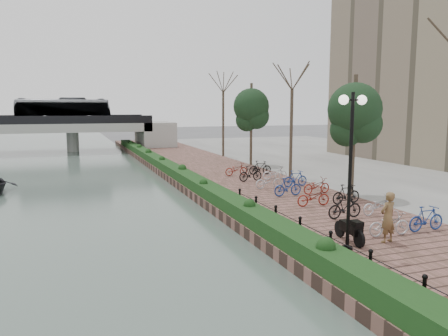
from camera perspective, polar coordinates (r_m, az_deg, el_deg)
name	(u,v)px	position (r m, az deg, el deg)	size (l,w,h in m)	color
ground	(308,286)	(13.66, 10.92, -14.87)	(220.00, 220.00, 0.00)	#59595B
promenade	(229,180)	(30.60, 0.69, -1.56)	(8.00, 75.00, 0.50)	brown
inland_pavement	(411,169)	(39.10, 23.24, -0.15)	(24.00, 75.00, 0.50)	slate
hedge	(173,170)	(31.92, -6.62, -0.22)	(1.10, 56.00, 0.60)	#163914
chain_fence	(314,235)	(15.68, 11.70, -8.59)	(0.10, 14.10, 0.70)	black
lamppost	(351,139)	(14.88, 16.30, 3.71)	(1.02, 0.32, 5.25)	black
motorcycle	(349,228)	(16.27, 16.04, -7.56)	(0.50, 1.61, 1.01)	black
pedestrian	(388,217)	(16.55, 20.61, -6.04)	(0.67, 0.44, 1.82)	brown
bicycle_parking	(303,187)	(24.29, 10.30, -2.42)	(2.40, 17.32, 1.00)	silver
street_trees	(317,133)	(27.65, 12.05, 4.43)	(3.20, 37.12, 6.80)	#382C21
bridge	(5,125)	(56.24, -26.74, 5.09)	(36.00, 10.77, 6.50)	#ABAAA6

